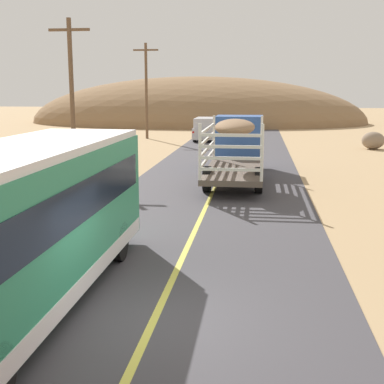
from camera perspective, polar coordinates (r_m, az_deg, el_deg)
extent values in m
plane|color=tan|center=(10.20, -4.20, -13.89)|extent=(240.00, 240.00, 0.00)
cube|color=#423F44|center=(10.20, -4.20, -13.84)|extent=(8.00, 120.00, 0.02)
cube|color=#D8CC4C|center=(10.19, -4.20, -13.77)|extent=(0.16, 117.60, 0.00)
cube|color=#3359A5|center=(28.60, 5.18, 6.09)|extent=(2.50, 2.20, 2.20)
cube|color=#192333|center=(28.56, 5.20, 6.99)|extent=(2.53, 1.54, 0.70)
cube|color=brown|center=(23.37, 4.63, 2.26)|extent=(2.50, 6.40, 0.24)
cylinder|color=silver|center=(26.41, 2.40, 5.97)|extent=(0.12, 0.12, 2.20)
cylinder|color=silver|center=(26.32, 7.60, 5.86)|extent=(0.12, 0.12, 2.20)
cylinder|color=silver|center=(20.19, 0.87, 4.39)|extent=(0.12, 0.12, 2.20)
cylinder|color=silver|center=(20.07, 7.66, 4.25)|extent=(0.12, 0.12, 2.20)
cube|color=silver|center=(23.38, 1.68, 3.68)|extent=(0.08, 6.30, 0.12)
cube|color=silver|center=(23.27, 7.63, 3.55)|extent=(0.08, 6.30, 0.12)
cube|color=silver|center=(20.16, 4.22, 2.46)|extent=(2.40, 0.08, 0.12)
cube|color=silver|center=(23.32, 1.69, 4.75)|extent=(0.08, 6.30, 0.12)
cube|color=silver|center=(23.21, 7.66, 4.62)|extent=(0.08, 6.30, 0.12)
cube|color=silver|center=(20.10, 4.24, 3.70)|extent=(2.40, 0.08, 0.12)
cube|color=silver|center=(23.28, 1.69, 5.82)|extent=(0.08, 6.30, 0.12)
cube|color=silver|center=(23.17, 7.69, 5.71)|extent=(0.08, 6.30, 0.12)
cube|color=silver|center=(20.05, 4.26, 4.94)|extent=(2.40, 0.08, 0.12)
cube|color=silver|center=(23.24, 1.70, 6.90)|extent=(0.08, 6.30, 0.12)
cube|color=silver|center=(23.13, 7.72, 6.79)|extent=(0.08, 6.30, 0.12)
cube|color=silver|center=(20.01, 4.28, 6.20)|extent=(2.40, 0.08, 0.12)
ellipsoid|color=#8C6B4C|center=(23.15, 4.71, 7.08)|extent=(1.75, 3.84, 0.70)
cylinder|color=black|center=(28.79, 2.97, 3.65)|extent=(0.32, 1.10, 1.10)
cylinder|color=black|center=(28.71, 7.32, 3.55)|extent=(0.32, 1.10, 1.10)
cylinder|color=black|center=(22.21, 1.65, 1.43)|extent=(0.32, 1.10, 1.10)
cylinder|color=black|center=(22.11, 7.29, 1.30)|extent=(0.32, 1.10, 1.10)
cube|color=#2D8C66|center=(10.60, -18.64, -3.61)|extent=(2.50, 10.00, 2.70)
cube|color=white|center=(10.34, -19.13, 4.08)|extent=(2.45, 9.80, 0.16)
cube|color=#192333|center=(10.49, -18.80, -1.11)|extent=(2.54, 9.20, 0.80)
cube|color=silver|center=(10.94, -18.26, -9.45)|extent=(2.53, 9.80, 0.36)
cylinder|color=black|center=(14.20, -16.67, -4.83)|extent=(0.30, 1.00, 1.00)
cylinder|color=black|center=(13.47, -8.05, -5.32)|extent=(0.30, 1.00, 1.00)
cube|color=silver|center=(45.08, 1.55, 6.53)|extent=(1.90, 4.60, 0.90)
cube|color=silver|center=(44.87, 1.54, 7.60)|extent=(1.75, 3.59, 0.80)
cube|color=#192333|center=(44.87, 1.54, 7.62)|extent=(1.79, 3.22, 0.44)
cube|color=silver|center=(42.91, 1.25, 5.85)|extent=(1.86, 0.20, 0.24)
cube|color=red|center=(42.90, 0.14, 6.54)|extent=(0.16, 0.06, 0.14)
cube|color=red|center=(42.73, 2.36, 6.51)|extent=(0.16, 0.06, 0.14)
cylinder|color=black|center=(46.60, 0.72, 6.32)|extent=(0.26, 0.76, 0.76)
cylinder|color=black|center=(46.45, 2.74, 6.29)|extent=(0.26, 0.76, 0.76)
cylinder|color=black|center=(43.78, 0.29, 6.00)|extent=(0.26, 0.76, 0.76)
cylinder|color=black|center=(43.61, 2.44, 5.98)|extent=(0.26, 0.76, 0.76)
cylinder|color=brown|center=(28.95, -12.97, 10.20)|extent=(0.24, 0.24, 7.96)
cube|color=brown|center=(29.11, -13.27, 16.86)|extent=(2.20, 0.14, 0.14)
cylinder|color=brown|center=(46.97, -5.00, 10.88)|extent=(0.24, 0.24, 8.28)
cube|color=brown|center=(47.09, -5.08, 15.19)|extent=(2.20, 0.14, 0.14)
ellipsoid|color=#84705B|center=(40.68, 19.17, 5.34)|extent=(1.63, 1.49, 1.28)
ellipsoid|color=olive|center=(69.96, 0.47, 7.60)|extent=(44.03, 26.40, 11.98)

